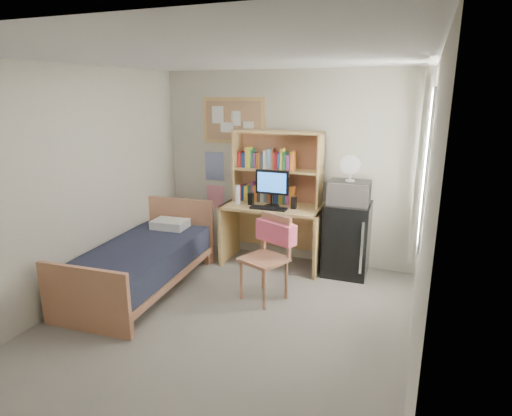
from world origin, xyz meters
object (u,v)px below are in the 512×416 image
at_px(bulletin_board, 234,121).
at_px(monitor, 272,189).
at_px(speaker_left, 251,199).
at_px(microwave, 349,193).
at_px(mini_fridge, 347,239).
at_px(desk, 273,235).
at_px(speaker_right, 294,203).
at_px(bed, 141,268).
at_px(desk_fan, 351,169).
at_px(desk_chair, 264,259).

xyz_separation_m(bulletin_board, monitor, (0.72, -0.40, -0.84)).
xyz_separation_m(speaker_left, microwave, (1.29, 0.10, 0.18)).
bearing_deg(mini_fridge, microwave, -90.00).
relative_size(bulletin_board, speaker_left, 5.87).
relative_size(desk, speaker_right, 8.50).
xyz_separation_m(desk, monitor, (0.00, -0.06, 0.66)).
distance_m(bed, desk_fan, 2.82).
relative_size(bulletin_board, desk_fan, 3.20).
height_order(mini_fridge, bed, mini_fridge).
distance_m(bulletin_board, speaker_left, 1.16).
bearing_deg(speaker_right, desk_fan, 7.07).
xyz_separation_m(bed, speaker_left, (0.92, 1.25, 0.65)).
distance_m(speaker_left, speaker_right, 0.60).
bearing_deg(desk_chair, monitor, 127.15).
distance_m(desk, monitor, 0.66).
xyz_separation_m(bulletin_board, speaker_right, (1.02, -0.40, -1.00)).
distance_m(mini_fridge, desk_fan, 0.91).
distance_m(mini_fridge, microwave, 0.62).
bearing_deg(bulletin_board, speaker_left, -43.73).
distance_m(bed, speaker_left, 1.68).
distance_m(bulletin_board, desk_fan, 1.82).
bearing_deg(desk_fan, microwave, 0.00).
relative_size(desk, mini_fridge, 1.41).
xyz_separation_m(bulletin_board, microwave, (1.71, -0.30, -0.83)).
xyz_separation_m(monitor, microwave, (0.99, 0.10, 0.02)).
distance_m(speaker_left, desk_fan, 1.38).
bearing_deg(desk, bed, -133.63).
bearing_deg(speaker_right, bed, -141.17).
relative_size(mini_fridge, speaker_right, 6.01).
bearing_deg(bed, microwave, 27.51).
relative_size(bulletin_board, monitor, 1.97).
height_order(desk_chair, microwave, microwave).
bearing_deg(desk, speaker_left, -168.69).
bearing_deg(desk_chair, speaker_right, 109.45).
relative_size(bed, speaker_left, 12.34).
height_order(mini_fridge, microwave, microwave).
bearing_deg(bulletin_board, desk_fan, -10.05).
distance_m(speaker_right, desk_fan, 0.84).
xyz_separation_m(bulletin_board, speaker_left, (0.42, -0.40, -1.00)).
relative_size(desk_chair, bed, 0.50).
distance_m(desk, bed, 1.80).
relative_size(desk, monitor, 2.82).
height_order(bed, desk_fan, desk_fan).
bearing_deg(desk, bulletin_board, 154.14).
bearing_deg(speaker_left, mini_fridge, 4.68).
bearing_deg(monitor, speaker_left, -180.00).
bearing_deg(bed, desk_fan, 27.51).
distance_m(monitor, desk_fan, 1.04).
height_order(mini_fridge, speaker_right, speaker_right).
distance_m(desk, microwave, 1.20).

